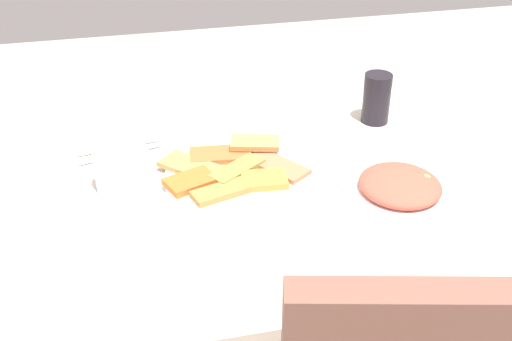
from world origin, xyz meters
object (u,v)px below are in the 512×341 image
drinking_glass (112,168)px  soda_can (377,98)px  dining_table (268,219)px  fork (119,146)px  paper_napkin (119,151)px  spoon (119,154)px  pide_platter (235,173)px  salad_plate_greens (400,187)px

drinking_glass → soda_can: bearing=-164.9°
dining_table → fork: fork is taller
paper_napkin → spoon: (0.00, 0.02, 0.00)m
dining_table → fork: 0.38m
pide_platter → drinking_glass: (0.25, -0.01, 0.04)m
spoon → dining_table: bearing=132.6°
paper_napkin → fork: bearing=-90.0°
pide_platter → fork: bearing=-38.6°
fork → spoon: (0.00, 0.04, 0.00)m
fork → paper_napkin: bearing=80.3°
fork → drinking_glass: bearing=74.9°
soda_can → drinking_glass: (0.63, 0.17, -0.01)m
pide_platter → salad_plate_greens: bearing=156.7°
pide_platter → drinking_glass: 0.25m
dining_table → spoon: (0.29, -0.19, 0.09)m
dining_table → salad_plate_greens: (-0.25, 0.09, 0.10)m
dining_table → soda_can: soda_can is taller
dining_table → paper_napkin: size_ratio=8.75×
soda_can → spoon: (0.62, 0.03, -0.06)m
pide_platter → soda_can: size_ratio=2.58×
drinking_glass → fork: (-0.02, -0.17, -0.05)m
paper_napkin → drinking_glass: bearing=84.0°
spoon → salad_plate_greens: bearing=138.3°
spoon → fork: bearing=-104.2°
salad_plate_greens → soda_can: (-0.07, -0.32, 0.04)m
dining_table → pide_platter: size_ratio=3.28×
soda_can → fork: size_ratio=0.65×
dining_table → salad_plate_greens: 0.28m
salad_plate_greens → pide_platter: bearing=-23.3°
salad_plate_greens → spoon: (0.54, -0.28, -0.01)m
pide_platter → dining_table: bearing=145.3°
salad_plate_greens → fork: 0.63m
paper_napkin → spoon: size_ratio=0.63×
fork → spoon: 0.04m
paper_napkin → spoon: 0.02m
pide_platter → paper_napkin: pide_platter is taller
pide_platter → drinking_glass: bearing=-2.8°
pide_platter → soda_can: 0.43m
pide_platter → soda_can: bearing=-154.6°
paper_napkin → fork: (0.00, -0.02, 0.00)m
pide_platter → paper_napkin: bearing=-35.8°
pide_platter → fork: (0.23, -0.19, -0.01)m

